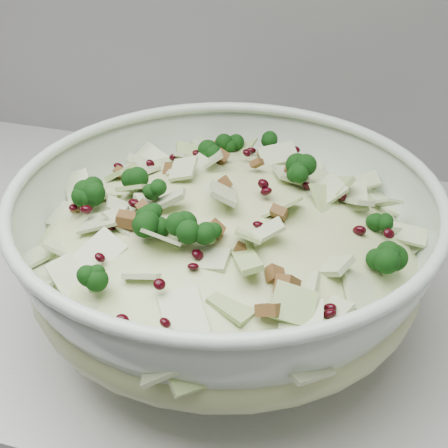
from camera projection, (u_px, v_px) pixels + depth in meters
The scene contains 2 objects.
mixing_bowl at pixel (225, 255), 0.61m from camera, with size 0.46×0.46×0.16m.
salad at pixel (225, 232), 0.59m from camera, with size 0.39×0.39×0.16m.
Camera 1 is at (0.31, 1.13, 1.34)m, focal length 50.00 mm.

